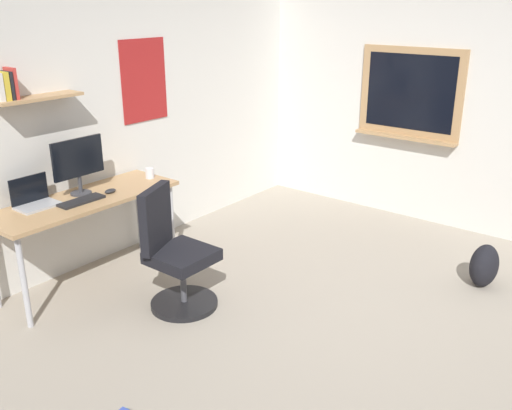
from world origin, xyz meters
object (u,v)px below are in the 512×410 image
(office_chair, at_px, (174,257))
(coffee_mug, at_px, (150,173))
(desk, at_px, (86,207))
(backpack, at_px, (484,266))
(monitor_primary, at_px, (78,162))
(laptop, at_px, (34,199))
(computer_mouse, at_px, (110,191))
(keyboard, at_px, (81,201))

(office_chair, relative_size, coffee_mug, 10.33)
(office_chair, bearing_deg, desk, 101.06)
(coffee_mug, xyz_separation_m, backpack, (1.28, -2.59, -0.62))
(coffee_mug, height_order, backpack, coffee_mug)
(monitor_primary, relative_size, coffee_mug, 5.04)
(laptop, bearing_deg, office_chair, -62.18)
(laptop, bearing_deg, monitor_primary, -7.04)
(office_chair, distance_m, computer_mouse, 0.85)
(keyboard, relative_size, coffee_mug, 4.02)
(coffee_mug, bearing_deg, desk, 178.26)
(computer_mouse, distance_m, backpack, 3.15)
(monitor_primary, distance_m, backpack, 3.42)
(office_chair, height_order, keyboard, office_chair)
(desk, distance_m, coffee_mug, 0.69)
(desk, bearing_deg, laptop, 158.48)
(backpack, bearing_deg, coffee_mug, 116.30)
(desk, xyz_separation_m, laptop, (-0.35, 0.14, 0.13))
(office_chair, height_order, coffee_mug, office_chair)
(computer_mouse, bearing_deg, backpack, -55.31)
(laptop, relative_size, monitor_primary, 0.67)
(laptop, xyz_separation_m, coffee_mug, (1.03, -0.16, -0.01))
(desk, xyz_separation_m, computer_mouse, (0.20, -0.07, 0.09))
(laptop, height_order, computer_mouse, laptop)
(monitor_primary, relative_size, keyboard, 1.25)
(keyboard, bearing_deg, laptop, 142.56)
(laptop, bearing_deg, coffee_mug, -8.77)
(office_chair, distance_m, keyboard, 0.88)
(monitor_primary, height_order, coffee_mug, monitor_primary)
(monitor_primary, xyz_separation_m, computer_mouse, (0.16, -0.16, -0.25))
(laptop, xyz_separation_m, keyboard, (0.27, -0.21, -0.04))
(keyboard, xyz_separation_m, computer_mouse, (0.28, 0.00, 0.01))
(monitor_primary, bearing_deg, computer_mouse, -44.64)
(computer_mouse, bearing_deg, office_chair, -92.86)
(desk, height_order, laptop, laptop)
(office_chair, bearing_deg, monitor_primary, 97.65)
(office_chair, height_order, computer_mouse, office_chair)
(office_chair, bearing_deg, computer_mouse, 87.14)
(computer_mouse, xyz_separation_m, coffee_mug, (0.48, 0.05, 0.03))
(coffee_mug, bearing_deg, backpack, -63.70)
(laptop, bearing_deg, computer_mouse, -20.71)
(office_chair, distance_m, monitor_primary, 1.12)
(desk, height_order, keyboard, keyboard)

